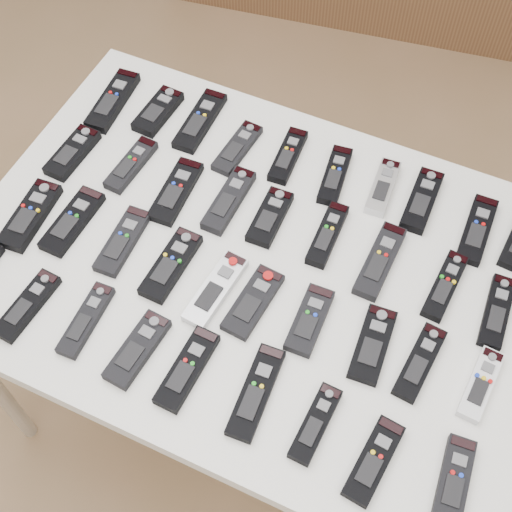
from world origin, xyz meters
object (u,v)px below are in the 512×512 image
at_px(remote_13, 229,200).
at_px(remote_26, 373,344).
at_px(remote_22, 171,265).
at_px(remote_30, 27,306).
at_px(remote_23, 216,289).
at_px(remote_27, 420,362).
at_px(remote_37, 454,480).
at_px(remote_6, 383,187).
at_px(remote_17, 445,286).
at_px(remote_33, 187,369).
at_px(remote_34, 256,392).
at_px(remote_36, 374,461).
at_px(remote_0, 113,101).
at_px(remote_3, 237,148).
at_px(remote_24, 253,302).
at_px(remote_10, 72,153).
at_px(remote_15, 327,235).
at_px(remote_12, 176,191).
at_px(remote_25, 310,320).
at_px(remote_18, 497,312).
at_px(remote_4, 288,156).
at_px(remote_14, 270,217).
at_px(remote_2, 200,121).
at_px(remote_35, 315,424).
at_px(remote_16, 380,261).
at_px(remote_20, 72,221).
at_px(remote_19, 30,215).
at_px(remote_8, 477,230).
at_px(remote_1, 158,111).
at_px(remote_7, 422,200).
at_px(remote_28, 480,384).
at_px(remote_32, 137,349).
at_px(remote_21, 123,241).
at_px(remote_11, 131,165).

bearing_deg(remote_13, remote_26, -25.06).
height_order(remote_22, remote_30, remote_22).
relative_size(remote_23, remote_27, 1.10).
distance_m(remote_30, remote_37, 0.89).
relative_size(remote_13, remote_26, 1.10).
bearing_deg(remote_6, remote_17, -47.32).
xyz_separation_m(remote_33, remote_34, (0.14, 0.01, -0.00)).
xyz_separation_m(remote_33, remote_36, (0.39, -0.02, -0.00)).
height_order(remote_0, remote_3, remote_0).
xyz_separation_m(remote_24, remote_26, (0.25, 0.01, 0.00)).
height_order(remote_10, remote_15, same).
relative_size(remote_12, remote_15, 1.10).
relative_size(remote_25, remote_33, 0.88).
relative_size(remote_18, remote_37, 1.06).
distance_m(remote_4, remote_14, 0.18).
xyz_separation_m(remote_2, remote_35, (0.54, -0.59, 0.00)).
height_order(remote_16, remote_20, remote_16).
xyz_separation_m(remote_27, remote_35, (-0.14, -0.20, 0.00)).
distance_m(remote_10, remote_22, 0.40).
relative_size(remote_14, remote_26, 0.91).
distance_m(remote_17, remote_30, 0.86).
bearing_deg(remote_4, remote_19, -142.32).
bearing_deg(remote_8, remote_2, 175.84).
bearing_deg(remote_19, remote_35, -17.63).
height_order(remote_8, remote_24, remote_8).
bearing_deg(remote_16, remote_13, 179.91).
bearing_deg(remote_15, remote_24, -111.41).
height_order(remote_12, remote_22, remote_22).
height_order(remote_1, remote_37, same).
relative_size(remote_19, remote_36, 1.12).
relative_size(remote_7, remote_28, 1.11).
xyz_separation_m(remote_32, remote_34, (0.25, 0.02, -0.00)).
relative_size(remote_18, remote_27, 1.01).
bearing_deg(remote_23, remote_24, 9.15).
bearing_deg(remote_20, remote_12, 46.56).
distance_m(remote_24, remote_27, 0.35).
xyz_separation_m(remote_13, remote_21, (-0.16, -0.19, -0.00)).
bearing_deg(remote_37, remote_21, 161.49).
height_order(remote_19, remote_35, remote_19).
bearing_deg(remote_21, remote_27, -3.10).
distance_m(remote_12, remote_24, 0.33).
bearing_deg(remote_22, remote_8, 34.21).
bearing_deg(remote_21, remote_20, 177.61).
xyz_separation_m(remote_7, remote_26, (0.02, -0.38, -0.00)).
relative_size(remote_24, remote_25, 1.08).
height_order(remote_24, remote_36, remote_36).
relative_size(remote_12, remote_26, 1.10).
distance_m(remote_4, remote_28, 0.67).
height_order(remote_1, remote_11, remote_1).
bearing_deg(remote_10, remote_16, 3.86).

